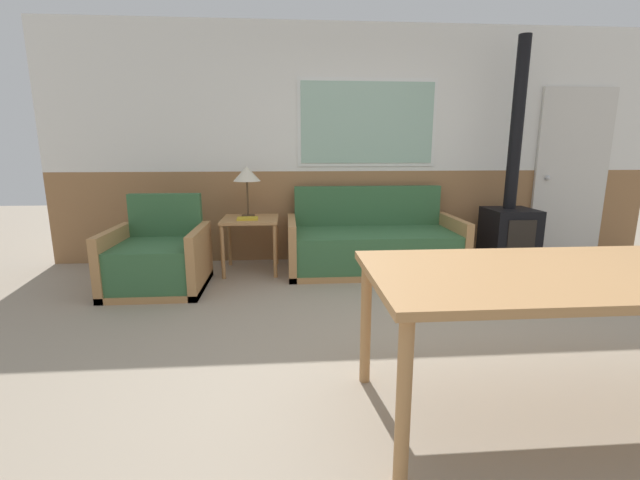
# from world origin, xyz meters

# --- Properties ---
(ground_plane) EXTENTS (16.00, 16.00, 0.00)m
(ground_plane) POSITION_xyz_m (0.00, 0.00, 0.00)
(ground_plane) COLOR gray
(wall_back) EXTENTS (7.20, 0.09, 2.70)m
(wall_back) POSITION_xyz_m (0.00, 2.63, 1.36)
(wall_back) COLOR #996B42
(wall_back) RESTS_ON ground_plane
(couch) EXTENTS (1.87, 0.90, 0.90)m
(couch) POSITION_xyz_m (0.07, 2.09, 0.27)
(couch) COLOR #B27F4C
(couch) RESTS_ON ground_plane
(armchair) EXTENTS (0.88, 0.86, 0.88)m
(armchair) POSITION_xyz_m (-2.11, 1.61, 0.27)
(armchair) COLOR #B27F4C
(armchair) RESTS_ON ground_plane
(side_table) EXTENTS (0.60, 0.60, 0.59)m
(side_table) POSITION_xyz_m (-1.27, 2.13, 0.50)
(side_table) COLOR #B27F4C
(side_table) RESTS_ON ground_plane
(table_lamp) EXTENTS (0.29, 0.29, 0.55)m
(table_lamp) POSITION_xyz_m (-1.30, 2.24, 1.04)
(table_lamp) COLOR #4C3823
(table_lamp) RESTS_ON side_table
(book_stack) EXTENTS (0.22, 0.16, 0.02)m
(book_stack) POSITION_xyz_m (-1.29, 2.03, 0.60)
(book_stack) COLOR gold
(book_stack) RESTS_ON side_table
(dining_table) EXTENTS (2.11, 0.92, 0.77)m
(dining_table) POSITION_xyz_m (0.56, -0.61, 0.70)
(dining_table) COLOR #B27F4C
(dining_table) RESTS_ON ground_plane
(wood_stove) EXTENTS (0.51, 0.53, 2.49)m
(wood_stove) POSITION_xyz_m (1.64, 2.13, 0.60)
(wood_stove) COLOR black
(wood_stove) RESTS_ON ground_plane
(entry_door) EXTENTS (0.92, 0.09, 2.03)m
(entry_door) POSITION_xyz_m (2.61, 2.57, 1.02)
(entry_door) COLOR silver
(entry_door) RESTS_ON ground_plane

